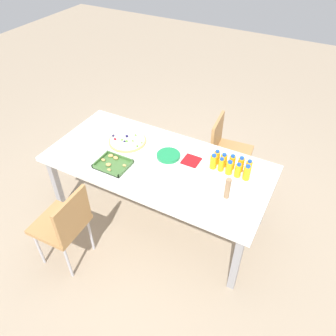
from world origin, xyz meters
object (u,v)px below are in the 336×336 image
chair_far_right (65,223)px  juice_bottle_4 (217,157)px  juice_bottle_7 (229,168)px  juice_bottle_6 (238,170)px  chair_near_left (226,148)px  snack_tray (113,164)px  juice_bottle_9 (213,162)px  juice_bottle_2 (232,162)px  juice_bottle_5 (247,173)px  party_table (158,167)px  juice_bottle_3 (224,160)px  napkin_stack (191,161)px  plate_stack (168,155)px  fruit_pizza (127,141)px  juice_bottle_1 (241,164)px  juice_bottle_8 (221,165)px  juice_bottle_0 (249,168)px  cardboard_tube (228,188)px

chair_far_right → juice_bottle_4: 1.42m
juice_bottle_7 → juice_bottle_6: bearing=179.7°
chair_near_left → snack_tray: chair_near_left is taller
chair_near_left → juice_bottle_9: (-0.08, 0.63, 0.30)m
juice_bottle_2 → juice_bottle_5: bearing=155.5°
party_table → juice_bottle_4: 0.55m
juice_bottle_3 → napkin_stack: juice_bottle_3 is taller
chair_near_left → juice_bottle_7: 0.73m
chair_far_right → juice_bottle_9: (-0.90, -0.99, 0.30)m
juice_bottle_5 → juice_bottle_3: bearing=-16.8°
party_table → napkin_stack: (-0.27, -0.15, 0.07)m
chair_near_left → napkin_stack: 0.69m
juice_bottle_4 → juice_bottle_7: juice_bottle_4 is taller
chair_far_right → plate_stack: chair_far_right is taller
juice_bottle_9 → snack_tray: 0.90m
chair_far_right → napkin_stack: size_ratio=5.53×
chair_near_left → juice_bottle_7: size_ratio=6.28×
juice_bottle_5 → fruit_pizza: 1.19m
juice_bottle_2 → juice_bottle_9: 0.16m
juice_bottle_1 → juice_bottle_7: bearing=46.5°
chair_far_right → juice_bottle_7: (-1.05, -0.98, 0.29)m
plate_stack → napkin_stack: plate_stack is taller
juice_bottle_3 → juice_bottle_8: 0.07m
party_table → fruit_pizza: 0.44m
plate_stack → napkin_stack: bearing=-169.5°
chair_near_left → juice_bottle_6: juice_bottle_6 is taller
juice_bottle_0 → juice_bottle_8: size_ratio=1.12×
chair_far_right → juice_bottle_7: bearing=-49.2°
juice_bottle_8 → snack_tray: size_ratio=0.45×
juice_bottle_7 → juice_bottle_5: bearing=-179.7°
party_table → fruit_pizza: size_ratio=5.59×
chair_far_right → juice_bottle_3: 1.46m
juice_bottle_6 → snack_tray: bearing=20.5°
juice_bottle_0 → juice_bottle_1: (0.07, -0.01, -0.00)m
chair_far_right → juice_bottle_3: bearing=-44.9°
chair_far_right → juice_bottle_2: size_ratio=5.72×
juice_bottle_1 → snack_tray: size_ratio=0.51×
juice_bottle_5 → napkin_stack: size_ratio=0.97×
juice_bottle_3 → juice_bottle_6: 0.17m
juice_bottle_2 → snack_tray: 1.06m
juice_bottle_4 → juice_bottle_5: size_ratio=0.95×
party_table → juice_bottle_6: juice_bottle_6 is taller
chair_far_right → cardboard_tube: size_ratio=4.33×
juice_bottle_9 → fruit_pizza: bearing=2.3°
napkin_stack → snack_tray: bearing=32.3°
chair_near_left → juice_bottle_0: bearing=28.2°
juice_bottle_4 → fruit_pizza: (0.89, 0.11, -0.05)m
fruit_pizza → juice_bottle_3: bearing=-173.9°
juice_bottle_1 → juice_bottle_9: (0.22, 0.07, -0.00)m
juice_bottle_0 → juice_bottle_3: juice_bottle_0 is taller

